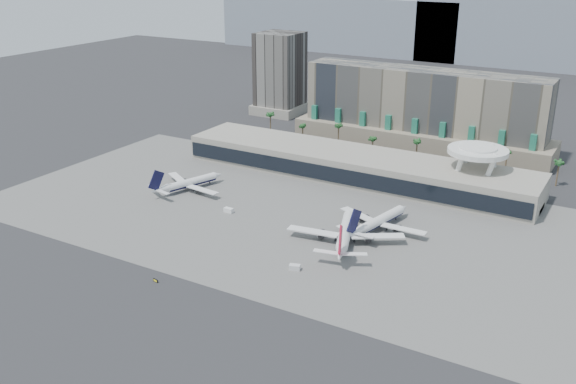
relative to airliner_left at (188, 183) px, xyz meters
The scene contains 14 objects.
ground 80.92m from the airliner_left, 44.50° to the right, with size 900.00×900.00×0.00m, color #232326.
apron_pad 57.79m from the airliner_left, ahead, with size 260.00×130.00×0.06m, color #5B5B59.
mountain_ridge 422.93m from the airliner_left, 78.31° to the left, with size 680.00×60.00×70.00m.
hotel 136.48m from the airliner_left, 60.11° to the left, with size 140.00×30.00×42.00m.
office_tower 149.41m from the airliner_left, 104.60° to the left, with size 30.00×30.00×52.00m.
terminal 78.51m from the airliner_left, 42.68° to the left, with size 170.00×32.50×14.50m.
saucer_structure 128.23m from the airliner_left, 27.77° to the left, with size 26.00×26.00×21.89m.
palm_row 109.71m from the airliner_left, 53.79° to the left, with size 157.80×2.80×13.10m.
airliner_left is the anchor object (origin of this frame).
airliner_centre 86.00m from the airliner_left, ahead, with size 42.11×43.50×15.69m.
airliner_right 91.02m from the airliner_left, ahead, with size 38.21×39.72×13.86m.
service_vehicle_a 33.26m from the airliner_left, 22.03° to the right, with size 3.95×1.93×1.93m, color white.
service_vehicle_b 89.96m from the airliner_left, 28.20° to the right, with size 3.76×2.15×1.93m, color silver.
taxiway_sign 84.95m from the airliner_left, 58.91° to the right, with size 2.21×0.74×1.00m.
Camera 1 is at (117.08, -154.75, 103.15)m, focal length 40.00 mm.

